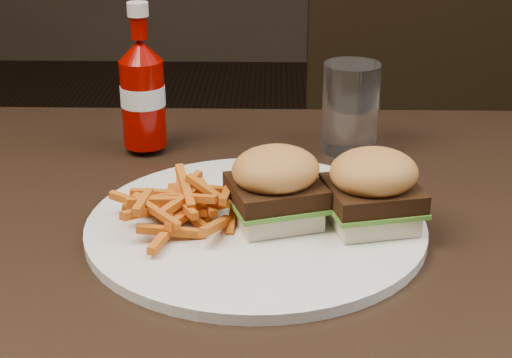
{
  "coord_description": "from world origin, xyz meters",
  "views": [
    {
      "loc": [
        0.02,
        -0.65,
        1.1
      ],
      "look_at": [
        -0.0,
        0.04,
        0.8
      ],
      "focal_mm": 55.0,
      "sensor_mm": 36.0,
      "label": 1
    }
  ],
  "objects_px": {
    "dining_table": "(255,262)",
    "ketchup_bottle": "(143,104)",
    "plate": "(256,226)",
    "tumbler": "(350,107)",
    "chair_far": "(388,184)"
  },
  "relations": [
    {
      "from": "dining_table",
      "to": "ketchup_bottle",
      "type": "relative_size",
      "value": 11.58
    },
    {
      "from": "plate",
      "to": "tumbler",
      "type": "distance_m",
      "value": 0.25
    },
    {
      "from": "dining_table",
      "to": "ketchup_bottle",
      "type": "xyz_separation_m",
      "value": [
        -0.14,
        0.23,
        0.08
      ]
    },
    {
      "from": "dining_table",
      "to": "plate",
      "type": "relative_size",
      "value": 3.69
    },
    {
      "from": "plate",
      "to": "ketchup_bottle",
      "type": "relative_size",
      "value": 3.14
    },
    {
      "from": "tumbler",
      "to": "chair_far",
      "type": "bearing_deg",
      "value": 76.51
    },
    {
      "from": "chair_far",
      "to": "plate",
      "type": "height_order",
      "value": "plate"
    },
    {
      "from": "ketchup_bottle",
      "to": "tumbler",
      "type": "relative_size",
      "value": 0.98
    },
    {
      "from": "ketchup_bottle",
      "to": "chair_far",
      "type": "bearing_deg",
      "value": 58.05
    },
    {
      "from": "chair_far",
      "to": "dining_table",
      "type": "bearing_deg",
      "value": 71.27
    },
    {
      "from": "dining_table",
      "to": "chair_far",
      "type": "height_order",
      "value": "dining_table"
    },
    {
      "from": "dining_table",
      "to": "chair_far",
      "type": "xyz_separation_m",
      "value": [
        0.26,
        0.87,
        -0.3
      ]
    },
    {
      "from": "dining_table",
      "to": "plate",
      "type": "height_order",
      "value": "plate"
    },
    {
      "from": "ketchup_bottle",
      "to": "plate",
      "type": "bearing_deg",
      "value": -56.47
    },
    {
      "from": "tumbler",
      "to": "plate",
      "type": "bearing_deg",
      "value": -116.45
    }
  ]
}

